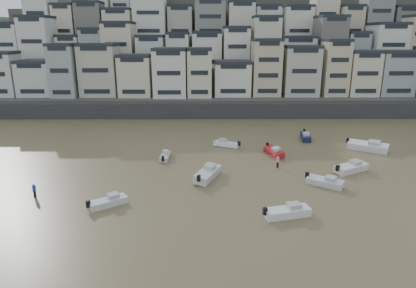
{
  "coord_description": "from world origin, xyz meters",
  "views": [
    {
      "loc": [
        4.89,
        -19.24,
        18.63
      ],
      "look_at": [
        5.19,
        30.0,
        4.0
      ],
      "focal_mm": 32.0,
      "sensor_mm": 36.0,
      "label": 1
    }
  ],
  "objects_px": {
    "boat_i": "(306,135)",
    "boat_b": "(325,181)",
    "boat_j": "(108,200)",
    "boat_a": "(287,210)",
    "boat_d": "(351,167)",
    "person_blue": "(34,190)",
    "boat_c": "(208,172)",
    "boat_g": "(368,145)",
    "boat_f": "(165,156)",
    "boat_e": "(274,151)",
    "person_pink": "(278,162)",
    "boat_h": "(227,143)"
  },
  "relations": [
    {
      "from": "boat_d",
      "to": "person_pink",
      "type": "xyz_separation_m",
      "value": [
        -10.01,
        1.87,
        0.08
      ]
    },
    {
      "from": "boat_h",
      "to": "person_blue",
      "type": "bearing_deg",
      "value": 67.13
    },
    {
      "from": "boat_b",
      "to": "person_blue",
      "type": "height_order",
      "value": "person_blue"
    },
    {
      "from": "boat_h",
      "to": "boat_j",
      "type": "distance_m",
      "value": 27.14
    },
    {
      "from": "boat_e",
      "to": "person_pink",
      "type": "relative_size",
      "value": 2.94
    },
    {
      "from": "boat_a",
      "to": "boat_f",
      "type": "relative_size",
      "value": 1.31
    },
    {
      "from": "boat_h",
      "to": "boat_i",
      "type": "distance_m",
      "value": 15.51
    },
    {
      "from": "boat_a",
      "to": "boat_d",
      "type": "distance_m",
      "value": 17.76
    },
    {
      "from": "boat_b",
      "to": "boat_c",
      "type": "distance_m",
      "value": 15.21
    },
    {
      "from": "boat_i",
      "to": "boat_b",
      "type": "bearing_deg",
      "value": 0.33
    },
    {
      "from": "person_blue",
      "to": "person_pink",
      "type": "relative_size",
      "value": 1.0
    },
    {
      "from": "boat_g",
      "to": "boat_f",
      "type": "bearing_deg",
      "value": -140.59
    },
    {
      "from": "boat_a",
      "to": "boat_d",
      "type": "height_order",
      "value": "boat_d"
    },
    {
      "from": "boat_a",
      "to": "boat_b",
      "type": "bearing_deg",
      "value": 37.18
    },
    {
      "from": "boat_e",
      "to": "boat_f",
      "type": "relative_size",
      "value": 1.24
    },
    {
      "from": "boat_e",
      "to": "person_blue",
      "type": "distance_m",
      "value": 35.04
    },
    {
      "from": "boat_j",
      "to": "person_blue",
      "type": "distance_m",
      "value": 9.57
    },
    {
      "from": "boat_f",
      "to": "boat_j",
      "type": "distance_m",
      "value": 16.96
    },
    {
      "from": "boat_h",
      "to": "person_pink",
      "type": "height_order",
      "value": "person_pink"
    },
    {
      "from": "boat_a",
      "to": "boat_f",
      "type": "height_order",
      "value": "boat_a"
    },
    {
      "from": "boat_j",
      "to": "boat_a",
      "type": "bearing_deg",
      "value": -42.87
    },
    {
      "from": "boat_c",
      "to": "boat_h",
      "type": "distance_m",
      "value": 15.05
    },
    {
      "from": "boat_c",
      "to": "person_blue",
      "type": "relative_size",
      "value": 3.7
    },
    {
      "from": "boat_d",
      "to": "boat_g",
      "type": "relative_size",
      "value": 0.85
    },
    {
      "from": "boat_d",
      "to": "boat_f",
      "type": "xyz_separation_m",
      "value": [
        -26.79,
        5.74,
        -0.23
      ]
    },
    {
      "from": "boat_c",
      "to": "boat_d",
      "type": "xyz_separation_m",
      "value": [
        20.22,
        2.37,
        -0.09
      ]
    },
    {
      "from": "boat_d",
      "to": "boat_f",
      "type": "distance_m",
      "value": 27.4
    },
    {
      "from": "boat_b",
      "to": "boat_a",
      "type": "bearing_deg",
      "value": -93.0
    },
    {
      "from": "boat_h",
      "to": "boat_a",
      "type": "bearing_deg",
      "value": 127.67
    },
    {
      "from": "boat_b",
      "to": "boat_i",
      "type": "relative_size",
      "value": 0.93
    },
    {
      "from": "boat_a",
      "to": "boat_b",
      "type": "height_order",
      "value": "boat_a"
    },
    {
      "from": "boat_j",
      "to": "person_pink",
      "type": "xyz_separation_m",
      "value": [
        21.49,
        12.42,
        0.23
      ]
    },
    {
      "from": "boat_b",
      "to": "boat_d",
      "type": "distance_m",
      "value": 7.24
    },
    {
      "from": "boat_a",
      "to": "boat_i",
      "type": "height_order",
      "value": "boat_a"
    },
    {
      "from": "boat_b",
      "to": "boat_d",
      "type": "relative_size",
      "value": 0.86
    },
    {
      "from": "boat_c",
      "to": "boat_d",
      "type": "bearing_deg",
      "value": -61.64
    },
    {
      "from": "boat_a",
      "to": "boat_i",
      "type": "distance_m",
      "value": 31.67
    },
    {
      "from": "person_pink",
      "to": "boat_i",
      "type": "bearing_deg",
      "value": 62.09
    },
    {
      "from": "boat_f",
      "to": "person_pink",
      "type": "distance_m",
      "value": 17.22
    },
    {
      "from": "boat_c",
      "to": "boat_g",
      "type": "height_order",
      "value": "boat_g"
    },
    {
      "from": "boat_b",
      "to": "boat_g",
      "type": "xyz_separation_m",
      "value": [
        11.72,
        14.88,
        0.25
      ]
    },
    {
      "from": "boat_i",
      "to": "boat_f",
      "type": "bearing_deg",
      "value": -57.14
    },
    {
      "from": "boat_b",
      "to": "boat_c",
      "type": "bearing_deg",
      "value": -154.43
    },
    {
      "from": "boat_g",
      "to": "person_blue",
      "type": "xyz_separation_m",
      "value": [
        -47.26,
        -18.11,
        -0.06
      ]
    },
    {
      "from": "boat_d",
      "to": "boat_c",
      "type": "bearing_deg",
      "value": 158.13
    },
    {
      "from": "boat_e",
      "to": "boat_g",
      "type": "distance_m",
      "value": 16.18
    },
    {
      "from": "boat_c",
      "to": "boat_a",
      "type": "bearing_deg",
      "value": -120.63
    },
    {
      "from": "boat_b",
      "to": "boat_g",
      "type": "height_order",
      "value": "boat_g"
    },
    {
      "from": "boat_d",
      "to": "boat_i",
      "type": "bearing_deg",
      "value": 68.42
    },
    {
      "from": "boat_i",
      "to": "person_blue",
      "type": "distance_m",
      "value": 46.15
    }
  ]
}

